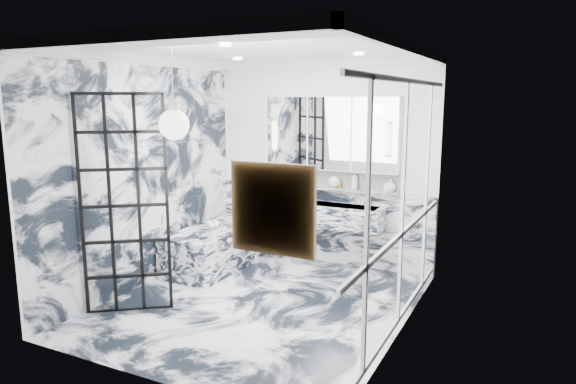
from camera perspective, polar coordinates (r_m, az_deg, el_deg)
The scene contains 25 objects.
floor at distance 5.96m, azimuth -3.15°, elevation -12.25°, with size 3.60×3.60×0.00m, color silver.
ceiling at distance 5.53m, azimuth -3.45°, elevation 15.64°, with size 3.60×3.60×0.00m, color white.
wall_back at distance 7.18m, azimuth 3.86°, elevation 3.22°, with size 3.60×3.60×0.00m, color white.
wall_front at distance 4.14m, azimuth -15.75°, elevation -2.46°, with size 3.60×3.60×0.00m, color white.
wall_left at distance 6.51m, azimuth -15.62°, elevation 2.12°, with size 3.60×3.60×0.00m, color white.
wall_right at distance 4.99m, azimuth 12.89°, elevation -0.18°, with size 3.60×3.60×0.00m, color white.
marble_clad_back at distance 7.31m, azimuth 3.70°, elevation -3.62°, with size 3.18×0.05×1.05m, color silver.
marble_clad_left at distance 6.51m, azimuth -15.50°, elevation 1.59°, with size 0.02×3.56×2.68m, color silver.
panel_molding at distance 5.01m, azimuth 12.62°, elevation -1.29°, with size 0.03×3.40×2.30m, color white.
soap_bottle_a at distance 6.94m, azimuth 7.41°, elevation 1.29°, with size 0.09×0.09×0.23m, color #8C5919.
soap_bottle_b at distance 6.82m, azimuth 11.00°, elevation 0.69°, with size 0.07×0.07×0.15m, color #4C4C51.
soap_bottle_c at distance 6.81m, azimuth 11.33°, elevation 0.72°, with size 0.13×0.13×0.17m, color silver.
face_pot at distance 7.05m, azimuth 5.15°, elevation 1.14°, with size 0.16×0.16×0.16m, color white.
amber_bottle at distance 7.02m, azimuth 5.76°, elevation 0.89°, with size 0.04×0.04×0.10m, color #8C5919.
flower_vase at distance 6.48m, azimuth -8.28°, elevation -4.78°, with size 0.09×0.09×0.12m, color silver.
crittall_door at distance 5.70m, azimuth -17.70°, elevation -1.46°, with size 0.88×0.04×2.34m, color black, non-canonical shape.
artwork at distance 3.50m, azimuth -1.71°, elevation -1.89°, with size 0.53×0.05×0.53m, color orange.
pendant_light at distance 4.47m, azimuth -12.55°, elevation 7.31°, with size 0.26×0.26×0.26m, color white.
trough_sink at distance 7.01m, azimuth 4.15°, elevation -2.51°, with size 1.60×0.45×0.30m, color silver.
ledge at distance 7.10m, azimuth 4.70°, elevation 0.43°, with size 1.90×0.14×0.04m, color silver.
subway_tile at distance 7.13m, azimuth 4.90°, elevation 1.58°, with size 1.90×0.03×0.23m, color white.
mirror_cabinet at distance 7.01m, azimuth 4.80°, elevation 6.48°, with size 1.90×0.16×1.00m, color white.
sconce_left at distance 7.27m, azimuth -1.53°, elevation 6.34°, with size 0.07×0.07×0.40m, color white.
sconce_right at distance 6.66m, azimuth 11.09°, elevation 5.78°, with size 0.07×0.07×0.40m, color white.
bathtub at distance 7.18m, azimuth -7.83°, elevation -6.04°, with size 0.75×1.65×0.55m, color silver.
Camera 1 is at (2.73, -4.78, 2.29)m, focal length 32.00 mm.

